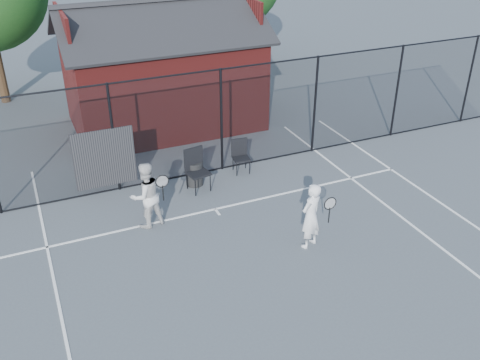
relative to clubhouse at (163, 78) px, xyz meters
name	(u,v)px	position (x,y,z in m)	size (l,w,h in m)	color
ground	(267,278)	(-0.50, -9.00, -1.61)	(80.00, 80.00, 0.00)	#4F555B
court_lines	(298,319)	(-0.50, -10.32, -1.60)	(11.02, 18.00, 0.01)	white
fence	(177,130)	(-0.80, -4.00, -0.16)	(22.04, 3.00, 3.00)	black
clubhouse	(163,78)	(0.00, 0.00, 0.00)	(6.50, 4.36, 4.19)	maroon
player_front	(311,216)	(0.90, -8.31, -0.81)	(0.76, 0.62, 1.59)	white
player_back	(146,195)	(-2.24, -6.02, -0.78)	(0.96, 0.80, 1.66)	silver
chair_left	(198,171)	(-0.55, -4.90, -1.03)	(0.55, 0.57, 1.15)	black
chair_right	(241,157)	(0.93, -4.40, -1.13)	(0.46, 0.47, 0.95)	black
waste_bin	(194,173)	(-0.54, -4.55, -1.26)	(0.47, 0.47, 0.69)	#262626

